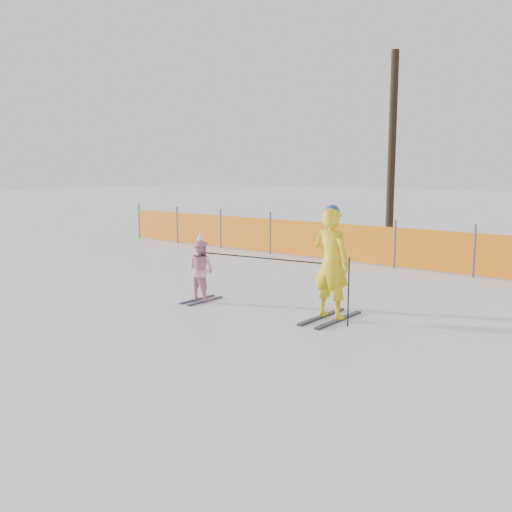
# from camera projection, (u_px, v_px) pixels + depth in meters

# --- Properties ---
(ground) EXTENTS (120.00, 120.00, 0.00)m
(ground) POSITION_uv_depth(u_px,v_px,m) (238.00, 316.00, 9.87)
(ground) COLOR white
(ground) RESTS_ON ground
(adult) EXTENTS (0.70, 1.39, 1.95)m
(adult) POSITION_uv_depth(u_px,v_px,m) (331.00, 263.00, 9.53)
(adult) COLOR black
(adult) RESTS_ON ground
(child) EXTENTS (0.58, 0.92, 1.35)m
(child) POSITION_uv_depth(u_px,v_px,m) (201.00, 269.00, 10.92)
(child) COLOR black
(child) RESTS_ON ground
(ski_poles) EXTENTS (3.00, 0.37, 1.14)m
(ski_poles) POSITION_uv_depth(u_px,v_px,m) (287.00, 268.00, 9.87)
(ski_poles) COLOR black
(ski_poles) RESTS_ON ground
(safety_fence) EXTENTS (16.09, 0.06, 1.25)m
(safety_fence) POSITION_uv_depth(u_px,v_px,m) (328.00, 241.00, 15.79)
(safety_fence) COLOR #595960
(safety_fence) RESTS_ON ground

